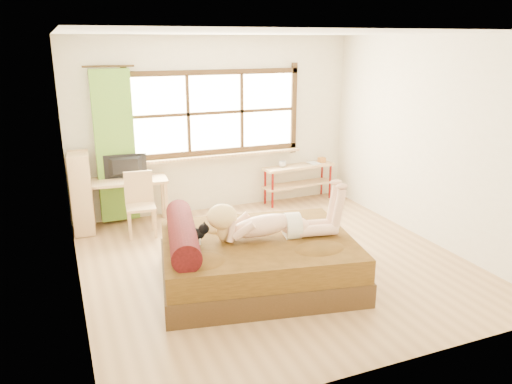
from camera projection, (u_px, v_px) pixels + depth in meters
name	position (u px, v px, depth m)	size (l,w,h in m)	color
floor	(273.00, 261.00, 6.17)	(4.50, 4.50, 0.00)	#9E754C
ceiling	(276.00, 33.00, 5.38)	(4.50, 4.50, 0.00)	white
wall_back	(215.00, 125.00, 7.77)	(4.50, 4.50, 0.00)	silver
wall_front	(396.00, 215.00, 3.79)	(4.50, 4.50, 0.00)	silver
wall_left	(69.00, 174.00, 4.97)	(4.50, 4.50, 0.00)	silver
wall_right	(430.00, 141.00, 6.59)	(4.50, 4.50, 0.00)	silver
window	(216.00, 115.00, 7.70)	(2.80, 0.16, 1.46)	#FFEDBF
curtain	(115.00, 147.00, 7.16)	(0.55, 0.10, 2.20)	#4C9027
bed	(253.00, 258.00, 5.58)	(2.38, 2.05, 0.80)	#31230E
woman	(272.00, 210.00, 5.44)	(1.48, 0.42, 0.63)	#E8B295
kitten	(192.00, 233.00, 5.32)	(0.32, 0.13, 0.25)	black
desk	(128.00, 186.00, 7.20)	(1.17, 0.61, 0.70)	tan
monitor	(126.00, 167.00, 7.17)	(0.60, 0.08, 0.35)	black
chair	(140.00, 200.00, 6.95)	(0.43, 0.43, 0.88)	tan
pipe_shelf	(299.00, 175.00, 8.38)	(1.27, 0.43, 0.70)	tan
cup	(282.00, 164.00, 8.20)	(0.13, 0.13, 0.10)	gray
book	(309.00, 164.00, 8.39)	(0.17, 0.23, 0.02)	gray
bookshelf	(81.00, 193.00, 6.96)	(0.31, 0.51, 1.14)	tan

